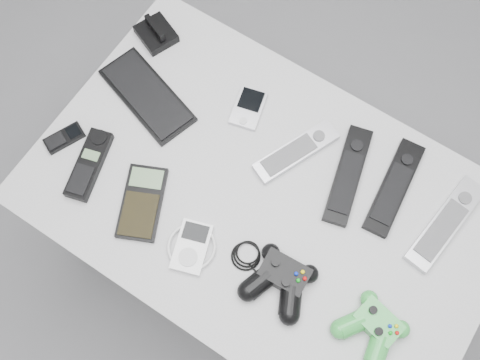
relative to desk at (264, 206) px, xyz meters
The scene contains 15 objects.
floor 0.65m from the desk, 138.03° to the right, with size 3.50×3.50×0.00m, color slate.
desk is the anchor object (origin of this frame).
pda_keyboard 0.39m from the desk, behind, with size 0.26×0.11×0.02m, color black.
dock_bracket 0.51m from the desk, 154.94° to the left, with size 0.09×0.08×0.05m, color black.
pda 0.24m from the desk, 132.51° to the left, with size 0.07×0.10×0.02m, color #B3B3BA.
remote_silver_a 0.15m from the desk, 89.50° to the left, with size 0.05×0.21×0.02m, color #B3B3BA.
remote_black_a 0.21m from the desk, 48.45° to the left, with size 0.05×0.24×0.02m, color black.
remote_black_b 0.30m from the desk, 37.54° to the left, with size 0.06×0.24×0.02m, color black.
remote_silver_b 0.41m from the desk, 24.08° to the left, with size 0.06×0.24×0.02m, color #B3B4BA.
mobile_phone 0.49m from the desk, 164.28° to the right, with size 0.04×0.09×0.02m, color black.
cordless_handset 0.41m from the desk, 157.79° to the right, with size 0.05×0.17×0.03m, color black.
calculator 0.28m from the desk, 144.30° to the right, with size 0.09×0.17×0.02m, color black.
mp3_player 0.21m from the desk, 111.77° to the right, with size 0.11×0.11×0.02m, color white.
controller_black 0.21m from the desk, 47.99° to the right, with size 0.24×0.15×0.05m, color black, non-canonical shape.
controller_green 0.37m from the desk, 19.63° to the right, with size 0.13×0.14×0.04m, color green, non-canonical shape.
Camera 1 is at (0.24, -0.29, 1.90)m, focal length 42.00 mm.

